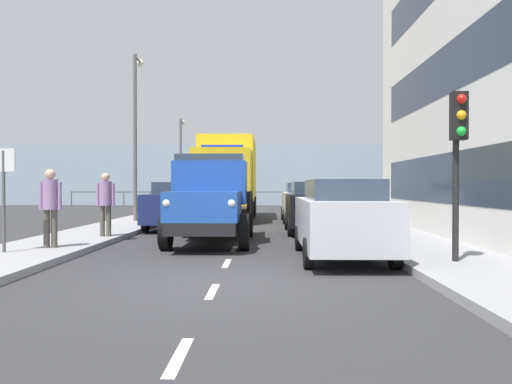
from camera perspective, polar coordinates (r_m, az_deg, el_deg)
name	(u,v)px	position (r m, az deg, el deg)	size (l,w,h in m)	color
ground_plane	(245,228)	(19.23, -1.23, -4.04)	(80.00, 80.00, 0.00)	#2D2D30
sidewalk_left	(366,226)	(19.58, 12.33, -3.75)	(2.40, 38.72, 0.15)	gray
sidewalk_right	(126,225)	(19.95, -14.53, -3.67)	(2.40, 38.72, 0.15)	gray
road_centreline_markings	(245,228)	(19.06, -1.26, -4.07)	(0.12, 34.43, 0.01)	silver
sea_horizon	(257,175)	(41.53, 0.08, 1.96)	(80.00, 0.80, 5.00)	#8C9EAD
seawall_railing	(256,195)	(37.92, -0.03, -0.31)	(28.08, 0.08, 1.20)	#4C5156
truck_vintage_blue	(211,201)	(13.75, -5.14, -1.01)	(2.17, 5.64, 2.43)	black
lorry_cargo_yellow	(228,176)	(23.95, -3.23, 1.86)	(2.58, 8.20, 3.87)	gold
car_silver_kerbside_near	(341,218)	(11.13, 9.59, -2.88)	(1.83, 4.47, 1.72)	#B7BABF
car_black_kerbside_1	(315,206)	(17.08, 6.65, -1.63)	(1.92, 3.89, 1.72)	black
car_white_kerbside_2	(303,202)	(22.22, 5.39, -1.09)	(1.88, 4.18, 1.72)	white
car_navy_oppositeside_0	(179,205)	(18.84, -8.74, -1.41)	(1.95, 4.61, 1.72)	navy
pedestrian_in_dark_coat	(50,201)	(12.66, -22.22, -0.96)	(0.53, 0.34, 1.83)	#4C473D
pedestrian_with_bag	(105,199)	(14.99, -16.65, -0.74)	(0.53, 0.34, 1.81)	#4C473D
traffic_light_near	(458,139)	(10.28, 21.86, 5.58)	(0.28, 0.41, 3.20)	black
lamp_post_promenade	(136,123)	(21.73, -13.41, 7.63)	(0.32, 1.14, 6.88)	#59595B
lamp_post_far	(181,154)	(33.06, -8.46, 4.24)	(0.32, 1.14, 5.77)	#59595B
street_sign	(4,182)	(12.20, -26.62, 1.07)	(0.50, 0.07, 2.25)	#4C4C4C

